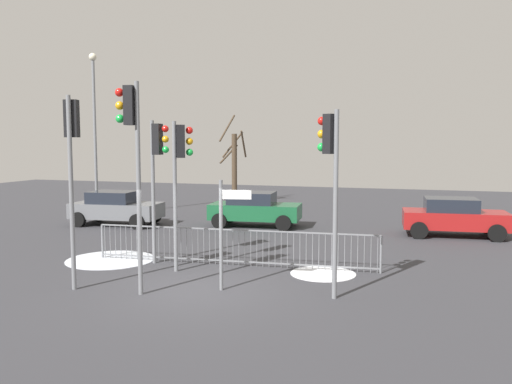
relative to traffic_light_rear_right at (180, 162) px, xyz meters
name	(u,v)px	position (x,y,z in m)	size (l,w,h in m)	color
ground_plane	(196,289)	(1.16, -1.58, -3.06)	(60.00, 60.00, 0.00)	#38383D
traffic_light_rear_right	(180,162)	(0.00, 0.00, 0.00)	(0.51, 0.43, 4.17)	slate
traffic_light_mid_left	(132,140)	(-0.05, -2.40, 0.59)	(0.56, 0.35, 4.99)	slate
traffic_light_mid_right	(157,159)	(-1.04, 0.64, 0.04)	(0.57, 0.33, 4.23)	slate
traffic_light_foreground_left	(331,161)	(4.38, -1.25, 0.12)	(0.52, 0.41, 4.34)	slate
traffic_light_rear_left	(72,148)	(-1.72, -2.36, 0.39)	(0.36, 0.56, 4.72)	slate
direction_sign_post	(224,228)	(1.84, -1.44, -1.53)	(0.78, 0.18, 2.70)	slate
pedestrian_guard_railing	(233,247)	(1.15, 1.09, -2.50)	(8.48, 0.70, 1.07)	slate
car_grey_far	(116,207)	(-6.28, 6.62, -2.29)	(3.93, 2.20, 1.47)	slate
car_green_trailing	(254,209)	(-0.44, 8.08, -2.29)	(3.94, 2.22, 1.47)	#195933
car_red_near	(454,216)	(7.53, 8.12, -2.29)	(3.93, 2.19, 1.47)	maroon
street_lamp	(95,119)	(-8.59, 8.62, 1.60)	(0.36, 0.36, 7.75)	slate
bare_tree_left	(234,164)	(-4.10, 15.65, -0.75)	(1.55, 1.43, 5.18)	#473828
snow_patch_kerb	(323,274)	(3.85, 0.86, -3.05)	(1.79, 1.79, 0.01)	white
snow_patch_island	(111,260)	(-2.67, 0.60, -3.05)	(2.69, 2.69, 0.01)	silver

